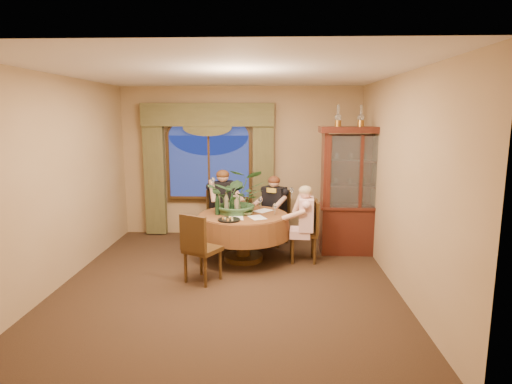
{
  "coord_description": "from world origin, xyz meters",
  "views": [
    {
      "loc": [
        0.6,
        -5.56,
        2.27
      ],
      "look_at": [
        0.35,
        0.95,
        1.1
      ],
      "focal_mm": 30.0,
      "sensor_mm": 36.0,
      "label": 1
    }
  ],
  "objects_px": {
    "oil_lamp_left": "(338,116)",
    "wine_bottle_2": "(217,204)",
    "wine_bottle_4": "(232,204)",
    "wine_bottle_1": "(226,203)",
    "dining_table": "(243,237)",
    "chair_front_left": "(203,248)",
    "wine_bottle_3": "(218,202)",
    "china_cabinet": "(358,191)",
    "person_pink": "(306,224)",
    "olive_bowl": "(247,213)",
    "chair_back_right": "(274,218)",
    "chair_back": "(222,218)",
    "person_scarf": "(274,211)",
    "centerpiece_plant": "(238,175)",
    "wine_bottle_0": "(227,201)",
    "chair_right": "(303,231)",
    "oil_lamp_right": "(384,116)",
    "oil_lamp_center": "(361,116)",
    "stoneware_vase": "(236,204)",
    "person_back": "(223,207)"
  },
  "relations": [
    {
      "from": "china_cabinet",
      "to": "wine_bottle_2",
      "type": "relative_size",
      "value": 6.35
    },
    {
      "from": "chair_back",
      "to": "chair_front_left",
      "type": "height_order",
      "value": "same"
    },
    {
      "from": "person_pink",
      "to": "wine_bottle_2",
      "type": "distance_m",
      "value": 1.41
    },
    {
      "from": "oil_lamp_left",
      "to": "wine_bottle_2",
      "type": "relative_size",
      "value": 1.03
    },
    {
      "from": "wine_bottle_4",
      "to": "china_cabinet",
      "type": "bearing_deg",
      "value": 13.32
    },
    {
      "from": "wine_bottle_0",
      "to": "china_cabinet",
      "type": "bearing_deg",
      "value": 7.85
    },
    {
      "from": "person_back",
      "to": "wine_bottle_4",
      "type": "distance_m",
      "value": 0.94
    },
    {
      "from": "chair_back",
      "to": "person_pink",
      "type": "height_order",
      "value": "person_pink"
    },
    {
      "from": "oil_lamp_left",
      "to": "person_scarf",
      "type": "height_order",
      "value": "oil_lamp_left"
    },
    {
      "from": "person_scarf",
      "to": "olive_bowl",
      "type": "bearing_deg",
      "value": 95.44
    },
    {
      "from": "oil_lamp_center",
      "to": "chair_back_right",
      "type": "relative_size",
      "value": 0.35
    },
    {
      "from": "wine_bottle_0",
      "to": "wine_bottle_4",
      "type": "height_order",
      "value": "same"
    },
    {
      "from": "person_pink",
      "to": "wine_bottle_4",
      "type": "distance_m",
      "value": 1.19
    },
    {
      "from": "chair_front_left",
      "to": "wine_bottle_3",
      "type": "relative_size",
      "value": 2.91
    },
    {
      "from": "dining_table",
      "to": "oil_lamp_left",
      "type": "bearing_deg",
      "value": 16.69
    },
    {
      "from": "centerpiece_plant",
      "to": "wine_bottle_4",
      "type": "bearing_deg",
      "value": -122.09
    },
    {
      "from": "china_cabinet",
      "to": "wine_bottle_3",
      "type": "xyz_separation_m",
      "value": [
        -2.27,
        -0.33,
        -0.13
      ]
    },
    {
      "from": "dining_table",
      "to": "person_back",
      "type": "xyz_separation_m",
      "value": [
        -0.42,
        0.84,
        0.3
      ]
    },
    {
      "from": "oil_lamp_right",
      "to": "chair_right",
      "type": "xyz_separation_m",
      "value": [
        -1.28,
        -0.45,
        -1.79
      ]
    },
    {
      "from": "person_pink",
      "to": "wine_bottle_2",
      "type": "relative_size",
      "value": 3.7
    },
    {
      "from": "person_pink",
      "to": "stoneware_vase",
      "type": "distance_m",
      "value": 1.14
    },
    {
      "from": "chair_back_right",
      "to": "chair_back",
      "type": "relative_size",
      "value": 1.0
    },
    {
      "from": "wine_bottle_0",
      "to": "wine_bottle_2",
      "type": "distance_m",
      "value": 0.25
    },
    {
      "from": "dining_table",
      "to": "person_scarf",
      "type": "distance_m",
      "value": 0.99
    },
    {
      "from": "oil_lamp_right",
      "to": "chair_back_right",
      "type": "bearing_deg",
      "value": 166.01
    },
    {
      "from": "oil_lamp_right",
      "to": "person_scarf",
      "type": "xyz_separation_m",
      "value": [
        -1.73,
        0.38,
        -1.64
      ]
    },
    {
      "from": "chair_back_right",
      "to": "china_cabinet",
      "type": "bearing_deg",
      "value": -168.42
    },
    {
      "from": "chair_right",
      "to": "person_back",
      "type": "bearing_deg",
      "value": 58.21
    },
    {
      "from": "chair_front_left",
      "to": "person_pink",
      "type": "distance_m",
      "value": 1.7
    },
    {
      "from": "centerpiece_plant",
      "to": "wine_bottle_0",
      "type": "bearing_deg",
      "value": 165.08
    },
    {
      "from": "wine_bottle_0",
      "to": "chair_right",
      "type": "bearing_deg",
      "value": -7.27
    },
    {
      "from": "stoneware_vase",
      "to": "olive_bowl",
      "type": "distance_m",
      "value": 0.28
    },
    {
      "from": "person_scarf",
      "to": "olive_bowl",
      "type": "xyz_separation_m",
      "value": [
        -0.43,
        -0.91,
        0.16
      ]
    },
    {
      "from": "person_pink",
      "to": "olive_bowl",
      "type": "xyz_separation_m",
      "value": [
        -0.91,
        -0.0,
        0.17
      ]
    },
    {
      "from": "person_pink",
      "to": "person_scarf",
      "type": "bearing_deg",
      "value": 32.72
    },
    {
      "from": "chair_right",
      "to": "chair_back_right",
      "type": "bearing_deg",
      "value": 27.24
    },
    {
      "from": "chair_right",
      "to": "person_pink",
      "type": "height_order",
      "value": "person_pink"
    },
    {
      "from": "chair_front_left",
      "to": "olive_bowl",
      "type": "relative_size",
      "value": 5.63
    },
    {
      "from": "dining_table",
      "to": "oil_lamp_left",
      "type": "height_order",
      "value": "oil_lamp_left"
    },
    {
      "from": "china_cabinet",
      "to": "wine_bottle_3",
      "type": "relative_size",
      "value": 6.35
    },
    {
      "from": "chair_back",
      "to": "person_back",
      "type": "relative_size",
      "value": 0.71
    },
    {
      "from": "wine_bottle_3",
      "to": "chair_back",
      "type": "bearing_deg",
      "value": 92.24
    },
    {
      "from": "china_cabinet",
      "to": "stoneware_vase",
      "type": "xyz_separation_m",
      "value": [
        -1.97,
        -0.34,
        -0.16
      ]
    },
    {
      "from": "person_scarf",
      "to": "centerpiece_plant",
      "type": "distance_m",
      "value": 1.18
    },
    {
      "from": "oil_lamp_center",
      "to": "dining_table",
      "type": "bearing_deg",
      "value": -166.44
    },
    {
      "from": "chair_back",
      "to": "person_scarf",
      "type": "height_order",
      "value": "person_scarf"
    },
    {
      "from": "oil_lamp_center",
      "to": "chair_back_right",
      "type": "distance_m",
      "value": 2.29
    },
    {
      "from": "chair_back",
      "to": "wine_bottle_1",
      "type": "relative_size",
      "value": 2.91
    },
    {
      "from": "wine_bottle_4",
      "to": "wine_bottle_1",
      "type": "bearing_deg",
      "value": 142.37
    },
    {
      "from": "olive_bowl",
      "to": "stoneware_vase",
      "type": "bearing_deg",
      "value": 134.4
    }
  ]
}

